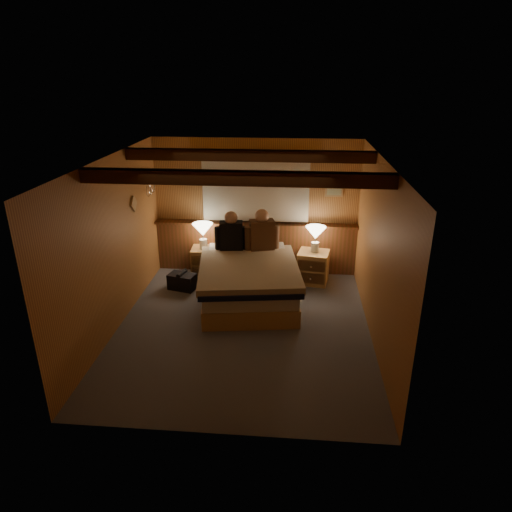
# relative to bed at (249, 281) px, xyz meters

# --- Properties ---
(floor) EXTENTS (4.20, 4.20, 0.00)m
(floor) POSITION_rel_bed_xyz_m (0.01, -0.83, -0.34)
(floor) COLOR #515561
(floor) RESTS_ON ground
(ceiling) EXTENTS (4.20, 4.20, 0.00)m
(ceiling) POSITION_rel_bed_xyz_m (0.01, -0.83, 2.06)
(ceiling) COLOR #BD8747
(ceiling) RESTS_ON wall_back
(wall_back) EXTENTS (3.60, 0.00, 3.60)m
(wall_back) POSITION_rel_bed_xyz_m (0.01, 1.27, 0.86)
(wall_back) COLOR #C48C46
(wall_back) RESTS_ON floor
(wall_left) EXTENTS (0.00, 4.20, 4.20)m
(wall_left) POSITION_rel_bed_xyz_m (-1.79, -0.83, 0.86)
(wall_left) COLOR #C48C46
(wall_left) RESTS_ON floor
(wall_right) EXTENTS (0.00, 4.20, 4.20)m
(wall_right) POSITION_rel_bed_xyz_m (1.81, -0.83, 0.86)
(wall_right) COLOR #C48C46
(wall_right) RESTS_ON floor
(wall_front) EXTENTS (3.60, 0.00, 3.60)m
(wall_front) POSITION_rel_bed_xyz_m (0.01, -2.93, 0.86)
(wall_front) COLOR #C48C46
(wall_front) RESTS_ON floor
(wainscot) EXTENTS (3.60, 0.23, 0.94)m
(wainscot) POSITION_rel_bed_xyz_m (0.01, 1.20, 0.14)
(wainscot) COLOR brown
(wainscot) RESTS_ON wall_back
(curtain_window) EXTENTS (2.18, 0.09, 1.11)m
(curtain_window) POSITION_rel_bed_xyz_m (0.01, 1.20, 1.18)
(curtain_window) COLOR #3F1E0F
(curtain_window) RESTS_ON wall_back
(ceiling_beams) EXTENTS (3.60, 1.65, 0.16)m
(ceiling_beams) POSITION_rel_bed_xyz_m (0.01, -0.68, 1.97)
(ceiling_beams) COLOR #3F1E0F
(ceiling_beams) RESTS_ON ceiling
(coat_rail) EXTENTS (0.05, 0.55, 0.24)m
(coat_rail) POSITION_rel_bed_xyz_m (-1.71, 0.74, 1.33)
(coat_rail) COLOR silver
(coat_rail) RESTS_ON wall_left
(framed_print) EXTENTS (0.30, 0.04, 0.25)m
(framed_print) POSITION_rel_bed_xyz_m (1.36, 1.24, 1.21)
(framed_print) COLOR tan
(framed_print) RESTS_ON wall_back
(bed) EXTENTS (1.73, 2.11, 0.66)m
(bed) POSITION_rel_bed_xyz_m (0.00, 0.00, 0.00)
(bed) COLOR tan
(bed) RESTS_ON floor
(nightstand_left) EXTENTS (0.49, 0.45, 0.52)m
(nightstand_left) POSITION_rel_bed_xyz_m (-0.88, 0.93, -0.08)
(nightstand_left) COLOR tan
(nightstand_left) RESTS_ON floor
(nightstand_right) EXTENTS (0.58, 0.54, 0.56)m
(nightstand_right) POSITION_rel_bed_xyz_m (1.04, 0.80, -0.06)
(nightstand_right) COLOR tan
(nightstand_right) RESTS_ON floor
(lamp_left) EXTENTS (0.36, 0.36, 0.47)m
(lamp_left) POSITION_rel_bed_xyz_m (-0.90, 0.91, 0.50)
(lamp_left) COLOR silver
(lamp_left) RESTS_ON nightstand_left
(lamp_right) EXTENTS (0.34, 0.34, 0.45)m
(lamp_right) POSITION_rel_bed_xyz_m (1.06, 0.82, 0.53)
(lamp_right) COLOR silver
(lamp_right) RESTS_ON nightstand_right
(person_left) EXTENTS (0.56, 0.26, 0.68)m
(person_left) POSITION_rel_bed_xyz_m (-0.35, 0.59, 0.58)
(person_left) COLOR black
(person_left) RESTS_ON bed
(person_right) EXTENTS (0.57, 0.33, 0.71)m
(person_right) POSITION_rel_bed_xyz_m (0.16, 0.63, 0.60)
(person_right) COLOR #513420
(person_right) RESTS_ON bed
(duffel_bag) EXTENTS (0.50, 0.37, 0.32)m
(duffel_bag) POSITION_rel_bed_xyz_m (-1.17, 0.33, -0.20)
(duffel_bag) COLOR black
(duffel_bag) RESTS_ON floor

